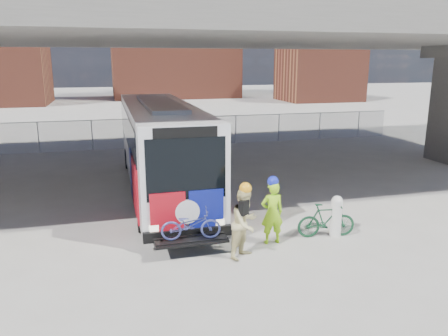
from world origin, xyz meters
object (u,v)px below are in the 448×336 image
object	(u,v)px
cyclist_tan	(245,222)
bus	(160,140)
bike_parked	(326,220)
cyclist_hivis	(272,211)
bollard	(336,214)

from	to	relation	value
cyclist_tan	bus	bearing A→B (deg)	63.30
bus	bike_parked	xyz separation A→B (m)	(4.22, -6.33, -1.57)
cyclist_hivis	bike_parked	xyz separation A→B (m)	(1.77, 0.00, -0.45)
cyclist_tan	bike_parked	distance (m)	2.94
bus	bollard	bearing A→B (deg)	-54.30
bollard	bike_parked	bearing A→B (deg)	180.00
cyclist_hivis	cyclist_tan	world-z (taller)	cyclist_tan
bus	bike_parked	distance (m)	7.77
bus	bike_parked	world-z (taller)	bus
cyclist_hivis	cyclist_tan	size ratio (longest dim) A/B	0.97
bus	cyclist_tan	bearing A→B (deg)	-78.70
cyclist_hivis	bike_parked	size ratio (longest dim) A/B	1.15
cyclist_hivis	bike_parked	bearing A→B (deg)	-179.61
cyclist_hivis	cyclist_tan	bearing A→B (deg)	33.99
bollard	cyclist_tan	distance (m)	3.24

